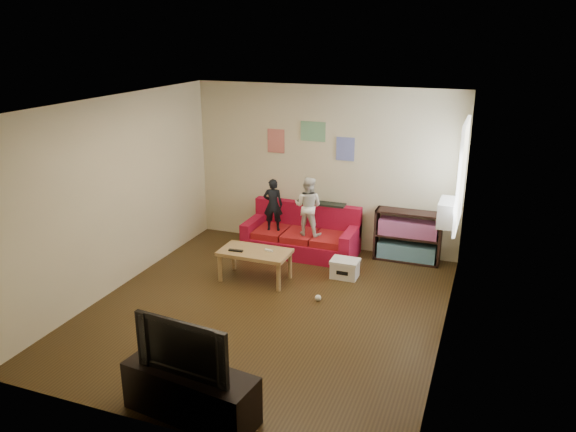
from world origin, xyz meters
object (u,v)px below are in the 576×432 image
(child_b, at_px, (308,206))
(coffee_table, at_px, (255,255))
(bookshelf, at_px, (407,239))
(sofa, at_px, (302,236))
(child_a, at_px, (273,205))
(television, at_px, (188,344))
(file_box, at_px, (345,268))
(tv_stand, at_px, (191,393))

(child_b, xyz_separation_m, coffee_table, (-0.44, -1.12, -0.47))
(bookshelf, bearing_deg, sofa, -171.99)
(child_a, height_order, television, child_a)
(child_b, bearing_deg, sofa, -44.99)
(file_box, distance_m, tv_stand, 3.62)
(child_a, xyz_separation_m, bookshelf, (2.14, 0.40, -0.45))
(coffee_table, bearing_deg, child_a, 98.32)
(sofa, bearing_deg, bookshelf, 8.01)
(file_box, bearing_deg, sofa, 141.79)
(television, bearing_deg, file_box, 86.76)
(sofa, distance_m, file_box, 1.19)
(coffee_table, bearing_deg, child_b, 68.66)
(bookshelf, bearing_deg, television, -105.99)
(child_b, bearing_deg, child_a, 2.73)
(sofa, bearing_deg, television, -84.93)
(child_a, xyz_separation_m, coffee_table, (0.16, -1.12, -0.42))
(tv_stand, distance_m, television, 0.53)
(bookshelf, height_order, television, television)
(bookshelf, relative_size, tv_stand, 0.78)
(sofa, xyz_separation_m, television, (0.38, -4.31, 0.51))
(child_a, height_order, tv_stand, child_a)
(coffee_table, distance_m, bookshelf, 2.49)
(child_a, bearing_deg, coffee_table, 83.78)
(child_a, relative_size, tv_stand, 0.66)
(child_a, height_order, child_b, child_b)
(child_b, xyz_separation_m, tv_stand, (0.23, -4.15, -0.61))
(bookshelf, height_order, file_box, bookshelf)
(file_box, bearing_deg, child_a, 157.62)
(file_box, xyz_separation_m, tv_stand, (-0.55, -3.58, 0.10))
(coffee_table, bearing_deg, tv_stand, -77.52)
(sofa, height_order, child_a, child_a)
(child_b, height_order, tv_stand, child_b)
(child_a, relative_size, file_box, 2.12)
(television, bearing_deg, coffee_table, 107.92)
(child_a, distance_m, file_box, 1.64)
(child_a, xyz_separation_m, file_box, (1.38, -0.57, -0.68))
(file_box, relative_size, television, 0.42)
(child_b, xyz_separation_m, television, (0.23, -4.15, -0.08))
(coffee_table, xyz_separation_m, television, (0.67, -3.03, 0.38))
(bookshelf, distance_m, television, 4.75)
(file_box, bearing_deg, bookshelf, 52.01)
(sofa, xyz_separation_m, tv_stand, (0.38, -4.31, -0.02))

